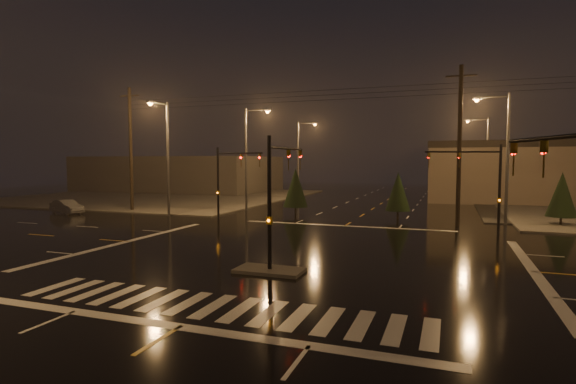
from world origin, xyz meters
The scene contains 22 objects.
ground centered at (0.00, 0.00, 0.00)m, with size 140.00×140.00×0.00m, color black.
sidewalk_nw centered at (-30.00, 30.00, 0.06)m, with size 36.00×36.00×0.12m, color #403E39.
median_island centered at (0.00, -4.00, 0.07)m, with size 3.00×1.60×0.15m, color #403E39.
crosswalk centered at (0.00, -9.00, 0.01)m, with size 15.00×2.60×0.01m, color beige.
stop_bar_near centered at (0.00, -11.00, 0.01)m, with size 16.00×0.50×0.01m, color beige.
stop_bar_far centered at (0.00, 11.00, 0.01)m, with size 16.00×0.50×0.01m, color beige.
commercial_block centered at (-35.00, 42.00, 2.80)m, with size 30.00×18.00×5.60m, color #443F3B.
signal_mast_median centered at (0.00, -3.07, 3.75)m, with size 0.25×4.59×6.00m.
signal_mast_ne centered at (9.50, 10.14, 3.79)m, with size 4.84×1.86×6.00m.
signal_mast_nw centered at (-9.50, 10.14, 3.79)m, with size 4.84×1.86×6.00m.
signal_mast_se centered at (10.23, -9.75, 3.71)m, with size 1.55×3.87×6.00m.
streetlight_1 centered at (-11.18, 18.00, 5.80)m, with size 2.77×0.32×10.00m.
streetlight_2 centered at (-11.18, 34.00, 5.80)m, with size 2.77×0.32×10.00m.
streetlight_3 centered at (11.18, 16.00, 5.80)m, with size 2.77×0.32×10.00m.
streetlight_4 centered at (11.18, 36.00, 5.80)m, with size 2.77×0.32×10.00m.
streetlight_5 centered at (-16.00, 11.18, 5.80)m, with size 0.32×2.77×10.00m.
utility_pole_0 centered at (-22.00, 14.00, 6.13)m, with size 2.20×0.32×12.00m.
utility_pole_1 centered at (8.00, 14.00, 6.13)m, with size 2.20×0.32×12.00m.
conifer_0 centered at (15.34, 16.57, 2.39)m, with size 2.17×2.17×4.09m.
conifer_3 centered at (-5.89, 16.67, 2.47)m, with size 2.27×2.27×4.24m.
conifer_4 centered at (3.30, 16.55, 2.34)m, with size 2.10×2.10×3.98m.
car_crossing centered at (-26.17, 10.01, 0.64)m, with size 1.36×3.90×1.29m, color #57595E.
Camera 1 is at (7.42, -22.08, 4.90)m, focal length 28.00 mm.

